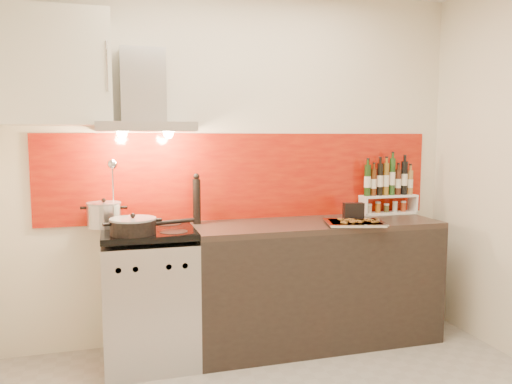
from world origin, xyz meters
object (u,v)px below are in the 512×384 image
object	(u,v)px
saute_pan	(134,226)
pepper_mill	(197,199)
range_stove	(150,298)
counter	(315,282)
baking_tray	(355,223)
stock_pot	(104,215)

from	to	relation	value
saute_pan	pepper_mill	world-z (taller)	pepper_mill
range_stove	pepper_mill	distance (m)	0.74
counter	baking_tray	size ratio (longest dim) A/B	3.84
counter	saute_pan	world-z (taller)	saute_pan
range_stove	baking_tray	world-z (taller)	baking_tray
stock_pot	baking_tray	xyz separation A→B (m)	(1.69, -0.34, -0.08)
saute_pan	counter	bearing A→B (deg)	6.79
baking_tray	range_stove	bearing A→B (deg)	172.61
counter	saute_pan	size ratio (longest dim) A/B	3.29
counter	pepper_mill	distance (m)	1.07
saute_pan	pepper_mill	xyz separation A→B (m)	(0.45, 0.31, 0.11)
range_stove	counter	world-z (taller)	range_stove
stock_pot	baking_tray	bearing A→B (deg)	-11.32
range_stove	pepper_mill	xyz separation A→B (m)	(0.35, 0.16, 0.63)
pepper_mill	baking_tray	size ratio (longest dim) A/B	0.77
counter	baking_tray	bearing A→B (deg)	-41.56
range_stove	baking_tray	size ratio (longest dim) A/B	1.94
stock_pot	range_stove	bearing A→B (deg)	-29.06
range_stove	baking_tray	xyz separation A→B (m)	(1.41, -0.18, 0.47)
baking_tray	saute_pan	bearing A→B (deg)	178.72
counter	saute_pan	xyz separation A→B (m)	(-1.30, -0.15, 0.51)
counter	baking_tray	xyz separation A→B (m)	(0.21, -0.19, 0.47)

